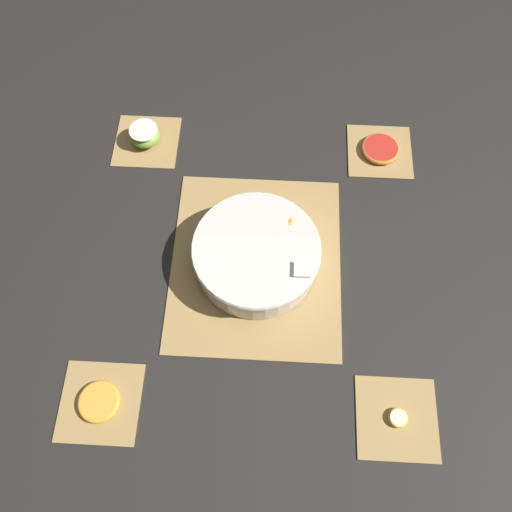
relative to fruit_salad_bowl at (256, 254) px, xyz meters
The scene contains 11 objects.
ground_plane 0.05m from the fruit_salad_bowl, ahead, with size 6.00×6.00×0.00m, color black.
bamboo_mat_center 0.04m from the fruit_salad_bowl, ahead, with size 0.42×0.36×0.01m.
coaster_mat_near_left 0.41m from the fruit_salad_bowl, 137.53° to the right, with size 0.15×0.15×0.01m.
coaster_mat_near_right 0.41m from the fruit_salad_bowl, 42.44° to the right, with size 0.15×0.15×0.01m.
coaster_mat_far_left 0.41m from the fruit_salad_bowl, 137.54° to the left, with size 0.15×0.15×0.01m.
coaster_mat_far_right 0.41m from the fruit_salad_bowl, 42.43° to the left, with size 0.15×0.15×0.01m.
fruit_salad_bowl is the anchor object (origin of this frame).
apple_half 0.41m from the fruit_salad_bowl, 137.53° to the right, with size 0.07×0.07×0.04m.
orange_slice_whole 0.41m from the fruit_salad_bowl, 42.44° to the right, with size 0.08×0.08×0.01m.
banana_coin_single 0.41m from the fruit_salad_bowl, 42.43° to the left, with size 0.04×0.04×0.01m.
grapefruit_slice 0.41m from the fruit_salad_bowl, 137.54° to the left, with size 0.09×0.09×0.01m.
Camera 1 is at (0.43, 0.02, 0.97)m, focal length 35.00 mm.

